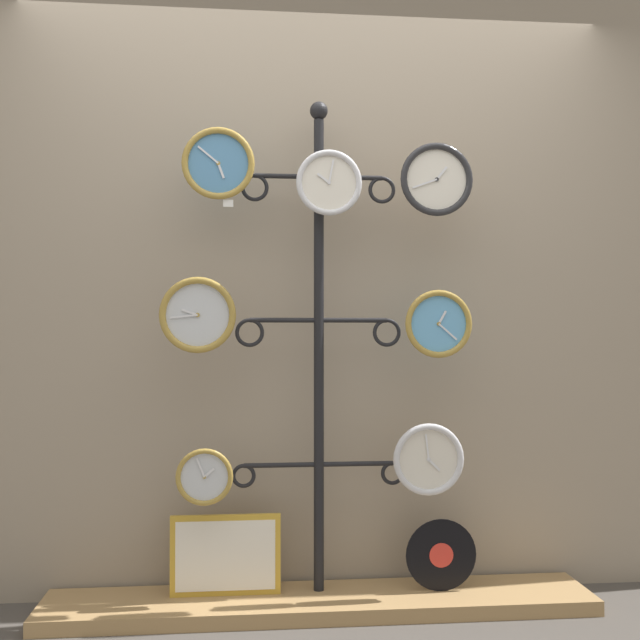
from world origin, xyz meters
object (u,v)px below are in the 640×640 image
at_px(clock_top_center, 329,183).
at_px(picture_frame, 226,555).
at_px(clock_top_left, 218,164).
at_px(clock_middle_right, 438,324).
at_px(clock_top_right, 436,180).
at_px(clock_bottom_right, 428,459).
at_px(vinyl_record, 441,555).
at_px(display_stand, 319,402).
at_px(clock_middle_left, 198,315).
at_px(clock_bottom_left, 205,477).

xyz_separation_m(clock_top_center, picture_frame, (-0.41, 0.06, -1.49)).
bearing_deg(clock_top_left, picture_frame, 63.64).
bearing_deg(clock_middle_right, clock_top_right, -157.30).
bearing_deg(picture_frame, clock_top_center, -7.71).
relative_size(clock_bottom_right, vinyl_record, 0.99).
height_order(display_stand, picture_frame, display_stand).
xyz_separation_m(clock_top_center, clock_middle_right, (0.45, -0.00, -0.57)).
distance_m(display_stand, clock_middle_left, 0.61).
distance_m(display_stand, clock_top_right, 1.03).
bearing_deg(clock_top_left, clock_bottom_right, -1.58).
height_order(clock_middle_right, vinyl_record, clock_middle_right).
bearing_deg(picture_frame, clock_top_left, -116.36).
bearing_deg(clock_top_right, clock_middle_right, 22.70).
height_order(vinyl_record, picture_frame, picture_frame).
relative_size(clock_middle_right, picture_frame, 0.63).
xyz_separation_m(display_stand, vinyl_record, (0.49, -0.06, -0.62)).
distance_m(clock_top_right, picture_frame, 1.74).
distance_m(clock_middle_right, vinyl_record, 0.94).
xyz_separation_m(clock_top_left, clock_bottom_left, (-0.05, -0.02, -1.23)).
xyz_separation_m(display_stand, clock_middle_right, (0.48, -0.08, 0.32)).
bearing_deg(clock_middle_left, clock_top_center, 1.56).
bearing_deg(clock_middle_right, picture_frame, 176.13).
xyz_separation_m(clock_top_left, picture_frame, (0.03, 0.06, -1.56)).
relative_size(display_stand, clock_bottom_right, 7.15).
xyz_separation_m(clock_middle_right, clock_bottom_left, (-0.94, -0.02, -0.60)).
bearing_deg(clock_bottom_left, clock_top_center, 2.84).
xyz_separation_m(clock_top_right, clock_middle_right, (0.01, 0.00, -0.59)).
xyz_separation_m(clock_top_right, clock_middle_left, (-0.96, -0.01, -0.55)).
bearing_deg(clock_middle_right, clock_top_left, -179.80).
xyz_separation_m(clock_middle_left, clock_middle_right, (0.97, 0.01, -0.03)).
distance_m(display_stand, clock_top_center, 0.89).
height_order(clock_middle_left, clock_middle_right, clock_middle_left).
height_order(display_stand, vinyl_record, display_stand).
relative_size(clock_bottom_right, picture_frame, 0.66).
relative_size(display_stand, clock_middle_right, 7.47).
bearing_deg(clock_middle_right, vinyl_record, 56.04).
xyz_separation_m(clock_middle_left, picture_frame, (0.11, 0.07, -0.96)).
distance_m(display_stand, clock_bottom_right, 0.50).
relative_size(clock_top_left, clock_bottom_left, 1.29).
relative_size(clock_top_right, vinyl_record, 1.03).
relative_size(clock_middle_left, clock_bottom_right, 1.04).
relative_size(clock_top_left, clock_bottom_right, 1.00).
relative_size(display_stand, clock_top_right, 6.89).
bearing_deg(clock_bottom_left, picture_frame, 44.95).
height_order(clock_middle_left, clock_bottom_left, clock_middle_left).
xyz_separation_m(clock_middle_left, clock_bottom_right, (0.92, -0.01, -0.58)).
xyz_separation_m(clock_top_right, clock_bottom_right, (-0.04, -0.02, -1.13)).
bearing_deg(clock_middle_left, display_stand, 11.01).
bearing_deg(clock_bottom_left, clock_bottom_right, -0.28).
xyz_separation_m(clock_middle_right, vinyl_record, (0.01, 0.02, -0.94)).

